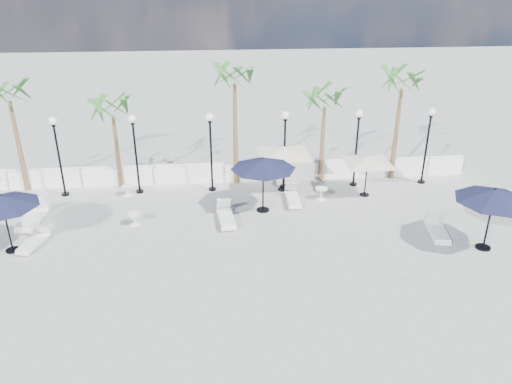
{
  "coord_description": "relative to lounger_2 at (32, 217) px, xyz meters",
  "views": [
    {
      "loc": [
        0.23,
        -15.77,
        10.04
      ],
      "look_at": [
        1.82,
        2.8,
        1.5
      ],
      "focal_mm": 35.0,
      "sensor_mm": 36.0,
      "label": 1
    }
  ],
  "objects": [
    {
      "name": "side_table_1",
      "position": [
        4.33,
        -0.52,
        0.05
      ],
      "size": [
        0.55,
        0.55,
        0.54
      ],
      "color": "silver",
      "rests_on": "ground"
    },
    {
      "name": "lounger_5",
      "position": [
        8.19,
        -0.59,
        -0.02
      ],
      "size": [
        0.83,
        2.01,
        0.73
      ],
      "rotation": [
        0.0,
        0.0,
        0.1
      ],
      "color": "silver",
      "rests_on": "ground"
    },
    {
      "name": "palm_4",
      "position": [
        16.82,
        3.6,
        4.46
      ],
      "size": [
        2.6,
        2.6,
        5.7
      ],
      "color": "brown",
      "rests_on": "ground"
    },
    {
      "name": "lounger_2",
      "position": [
        0.0,
        0.0,
        0.0
      ],
      "size": [
        0.85,
        2.2,
        0.81
      ],
      "rotation": [
        0.0,
        0.0,
        -0.07
      ],
      "color": "silver",
      "rests_on": "ground"
    },
    {
      "name": "ground",
      "position": [
        7.62,
        -3.7,
        -0.27
      ],
      "size": [
        100.0,
        100.0,
        0.0
      ],
      "primitive_type": "plane",
      "color": "gray",
      "rests_on": "ground"
    },
    {
      "name": "lamppost_6",
      "position": [
        18.12,
        2.8,
        2.22
      ],
      "size": [
        0.36,
        0.36,
        3.84
      ],
      "color": "black",
      "rests_on": "ground"
    },
    {
      "name": "parasol_cream_sq_b",
      "position": [
        14.84,
        1.57,
        1.69
      ],
      "size": [
        4.22,
        4.22,
        2.12
      ],
      "color": "black",
      "rests_on": "ground"
    },
    {
      "name": "lounger_4",
      "position": [
        11.32,
        1.09,
        -0.04
      ],
      "size": [
        0.63,
        1.84,
        0.68
      ],
      "rotation": [
        0.0,
        0.0,
        -0.02
      ],
      "color": "silver",
      "rests_on": "ground"
    },
    {
      "name": "lamppost_3",
      "position": [
        7.62,
        2.8,
        2.22
      ],
      "size": [
        0.36,
        0.36,
        3.84
      ],
      "color": "black",
      "rests_on": "ground"
    },
    {
      "name": "palm_1",
      "position": [
        3.12,
        3.6,
        3.48
      ],
      "size": [
        2.6,
        2.6,
        4.7
      ],
      "color": "brown",
      "rests_on": "ground"
    },
    {
      "name": "side_table_2",
      "position": [
        12.68,
        1.3,
        0.07
      ],
      "size": [
        0.58,
        0.58,
        0.57
      ],
      "color": "silver",
      "rests_on": "ground"
    },
    {
      "name": "parasol_navy_right",
      "position": [
        18.06,
        -3.59,
        1.98
      ],
      "size": [
        2.86,
        2.86,
        2.57
      ],
      "color": "black",
      "rests_on": "ground"
    },
    {
      "name": "palm_3",
      "position": [
        13.12,
        3.6,
        3.68
      ],
      "size": [
        2.6,
        2.6,
        4.9
      ],
      "color": "brown",
      "rests_on": "ground"
    },
    {
      "name": "parasol_navy_left",
      "position": [
        -0.07,
        -2.23,
        1.83
      ],
      "size": [
        2.7,
        2.7,
        2.39
      ],
      "color": "black",
      "rests_on": "ground"
    },
    {
      "name": "palm_2",
      "position": [
        8.82,
        3.6,
        4.84
      ],
      "size": [
        2.6,
        2.6,
        6.1
      ],
      "color": "brown",
      "rests_on": "ground"
    },
    {
      "name": "lamppost_1",
      "position": [
        0.62,
        2.8,
        2.22
      ],
      "size": [
        0.36,
        0.36,
        3.84
      ],
      "color": "black",
      "rests_on": "ground"
    },
    {
      "name": "parasol_navy_mid",
      "position": [
        9.86,
        0.37,
        1.96
      ],
      "size": [
        2.83,
        2.83,
        2.54
      ],
      "color": "black",
      "rests_on": "ground"
    },
    {
      "name": "side_table_0",
      "position": [
        3.59,
        2.5,
        0.03
      ],
      "size": [
        0.51,
        0.51,
        0.5
      ],
      "color": "silver",
      "rests_on": "ground"
    },
    {
      "name": "lamppost_5",
      "position": [
        14.62,
        2.8,
        2.22
      ],
      "size": [
        0.36,
        0.36,
        3.84
      ],
      "color": "black",
      "rests_on": "ground"
    },
    {
      "name": "balustrade",
      "position": [
        7.62,
        3.8,
        0.2
      ],
      "size": [
        26.0,
        0.3,
        1.01
      ],
      "color": "white",
      "rests_on": "ground"
    },
    {
      "name": "lamppost_2",
      "position": [
        4.12,
        2.8,
        2.22
      ],
      "size": [
        0.36,
        0.36,
        3.84
      ],
      "color": "black",
      "rests_on": "ground"
    },
    {
      "name": "palm_0",
      "position": [
        -1.38,
        3.6,
        4.26
      ],
      "size": [
        2.6,
        2.6,
        5.5
      ],
      "color": "brown",
      "rests_on": "ground"
    },
    {
      "name": "parasol_cream_sq_a",
      "position": [
        11.05,
        2.5,
        1.93
      ],
      "size": [
        4.85,
        4.85,
        2.38
      ],
      "color": "black",
      "rests_on": "ground"
    },
    {
      "name": "lounger_3",
      "position": [
        0.65,
        -1.98,
        -0.06
      ],
      "size": [
        0.93,
        1.73,
        0.62
      ],
      "rotation": [
        0.0,
        0.0,
        -0.25
      ],
      "color": "silver",
      "rests_on": "ground"
    },
    {
      "name": "lounger_6",
      "position": [
        16.67,
        -2.47,
        -0.02
      ],
      "size": [
        0.94,
        2.05,
        0.74
      ],
      "rotation": [
        0.0,
        0.0,
        -0.16
      ],
      "color": "silver",
      "rests_on": "ground"
    },
    {
      "name": "lamppost_4",
      "position": [
        11.12,
        2.8,
        2.22
      ],
      "size": [
        0.36,
        0.36,
        3.84
      ],
      "color": "black",
      "rests_on": "ground"
    }
  ]
}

